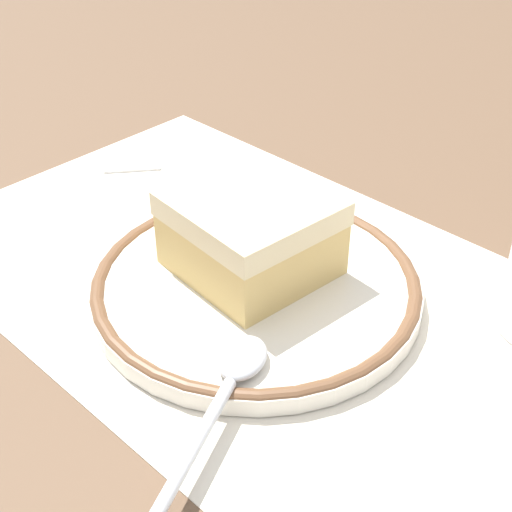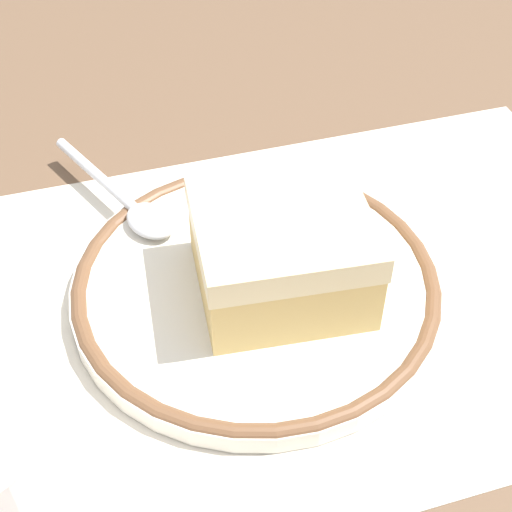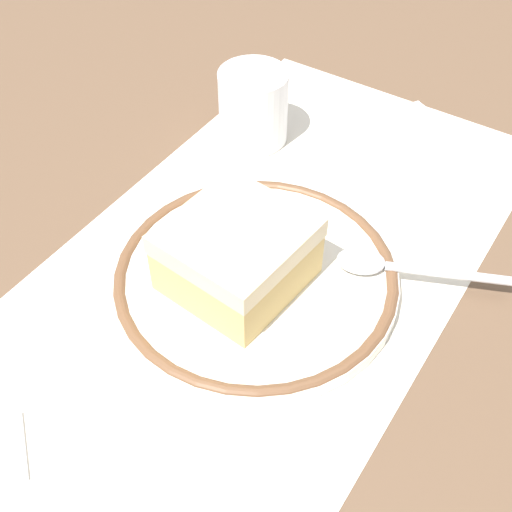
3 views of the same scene
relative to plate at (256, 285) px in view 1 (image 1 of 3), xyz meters
name	(u,v)px [view 1 (image 1 of 3)]	position (x,y,z in m)	size (l,w,h in m)	color
ground_plane	(290,306)	(-0.02, -0.01, -0.01)	(2.40, 2.40, 0.00)	brown
placemat	(290,305)	(-0.02, -0.01, -0.01)	(0.56, 0.30, 0.00)	beige
plate	(256,285)	(0.00, 0.00, 0.00)	(0.22, 0.22, 0.02)	silver
cake_slice	(252,232)	(0.01, -0.01, 0.03)	(0.11, 0.10, 0.06)	#DBB76B
spoon	(229,382)	(-0.06, 0.08, 0.01)	(0.07, 0.13, 0.01)	silver
sugar_packet	(132,160)	(0.21, -0.06, 0.00)	(0.05, 0.03, 0.01)	white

